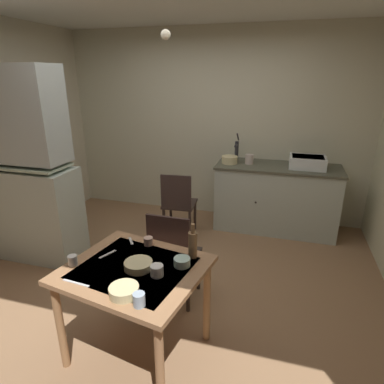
# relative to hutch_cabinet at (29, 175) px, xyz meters

# --- Properties ---
(ground_plane) EXTENTS (5.26, 5.26, 0.00)m
(ground_plane) POSITION_rel_hutch_cabinet_xyz_m (1.62, -0.04, -0.99)
(ground_plane) COLOR #8D6849
(wall_back) EXTENTS (4.36, 0.10, 2.62)m
(wall_back) POSITION_rel_hutch_cabinet_xyz_m (1.62, 1.86, 0.32)
(wall_back) COLOR beige
(wall_back) RESTS_ON ground
(hutch_cabinet) EXTENTS (0.99, 0.46, 2.11)m
(hutch_cabinet) POSITION_rel_hutch_cabinet_xyz_m (0.00, 0.00, 0.00)
(hutch_cabinet) COLOR #B3BEAF
(hutch_cabinet) RESTS_ON ground
(counter_cabinet) EXTENTS (1.59, 0.64, 0.89)m
(counter_cabinet) POSITION_rel_hutch_cabinet_xyz_m (2.57, 1.49, -0.54)
(counter_cabinet) COLOR #B3BEAF
(counter_cabinet) RESTS_ON ground
(sink_basin) EXTENTS (0.44, 0.34, 0.15)m
(sink_basin) POSITION_rel_hutch_cabinet_xyz_m (2.92, 1.49, -0.02)
(sink_basin) COLOR white
(sink_basin) RESTS_ON counter_cabinet
(hand_pump) EXTENTS (0.05, 0.27, 0.39)m
(hand_pump) POSITION_rel_hutch_cabinet_xyz_m (2.01, 1.53, 0.07)
(hand_pump) COLOR #232328
(hand_pump) RESTS_ON counter_cabinet
(mixing_bowl_counter) EXTENTS (0.21, 0.21, 0.10)m
(mixing_bowl_counter) POSITION_rel_hutch_cabinet_xyz_m (1.94, 1.44, -0.05)
(mixing_bowl_counter) COLOR beige
(mixing_bowl_counter) RESTS_ON counter_cabinet
(stoneware_crock) EXTENTS (0.11, 0.11, 0.13)m
(stoneware_crock) POSITION_rel_hutch_cabinet_xyz_m (2.19, 1.49, -0.03)
(stoneware_crock) COLOR beige
(stoneware_crock) RESTS_ON counter_cabinet
(dining_table) EXTENTS (1.06, 0.96, 0.75)m
(dining_table) POSITION_rel_hutch_cabinet_xyz_m (1.70, -0.99, -0.35)
(dining_table) COLOR #A0714B
(dining_table) RESTS_ON ground
(chair_far_side) EXTENTS (0.40, 0.40, 0.91)m
(chair_far_side) POSITION_rel_hutch_cabinet_xyz_m (1.76, -0.35, -0.50)
(chair_far_side) COLOR #322721
(chair_far_side) RESTS_ON ground
(chair_by_counter) EXTENTS (0.43, 0.43, 0.87)m
(chair_by_counter) POSITION_rel_hutch_cabinet_xyz_m (1.39, 0.90, -0.52)
(chair_by_counter) COLOR #322622
(chair_by_counter) RESTS_ON ground
(serving_bowl_wide) EXTENTS (0.18, 0.18, 0.06)m
(serving_bowl_wide) POSITION_rel_hutch_cabinet_xyz_m (1.78, -1.28, -0.21)
(serving_bowl_wide) COLOR beige
(serving_bowl_wide) RESTS_ON dining_table
(soup_bowl_small) EXTENTS (0.20, 0.20, 0.05)m
(soup_bowl_small) POSITION_rel_hutch_cabinet_xyz_m (1.74, -0.99, -0.22)
(soup_bowl_small) COLOR beige
(soup_bowl_small) RESTS_ON dining_table
(sauce_dish) EXTENTS (0.12, 0.12, 0.06)m
(sauce_dish) POSITION_rel_hutch_cabinet_xyz_m (2.02, -0.87, -0.21)
(sauce_dish) COLOR #ADD1C1
(sauce_dish) RESTS_ON dining_table
(teacup_mint) EXTENTS (0.07, 0.07, 0.08)m
(teacup_mint) POSITION_rel_hutch_cabinet_xyz_m (1.91, -1.34, -0.20)
(teacup_mint) COLOR #9EB2C6
(teacup_mint) RESTS_ON dining_table
(teacup_cream) EXTENTS (0.06, 0.06, 0.07)m
(teacup_cream) POSITION_rel_hutch_cabinet_xyz_m (1.28, -1.08, -0.21)
(teacup_cream) COLOR white
(teacup_cream) RESTS_ON dining_table
(mug_dark) EXTENTS (0.09, 0.09, 0.08)m
(mug_dark) POSITION_rel_hutch_cabinet_xyz_m (1.89, -1.03, -0.20)
(mug_dark) COLOR white
(mug_dark) RESTS_ON dining_table
(mug_tall) EXTENTS (0.07, 0.07, 0.06)m
(mug_tall) POSITION_rel_hutch_cabinet_xyz_m (1.67, -0.67, -0.21)
(mug_tall) COLOR tan
(mug_tall) RESTS_ON dining_table
(glass_bottle) EXTENTS (0.06, 0.06, 0.27)m
(glass_bottle) POSITION_rel_hutch_cabinet_xyz_m (2.06, -0.74, -0.13)
(glass_bottle) COLOR olive
(glass_bottle) RESTS_ON dining_table
(table_knife) EXTENTS (0.20, 0.03, 0.00)m
(table_knife) POSITION_rel_hutch_cabinet_xyz_m (1.42, -1.26, -0.24)
(table_knife) COLOR silver
(table_knife) RESTS_ON dining_table
(teaspoon_near_bowl) EXTENTS (0.08, 0.14, 0.00)m
(teaspoon_near_bowl) POSITION_rel_hutch_cabinet_xyz_m (1.44, -0.89, -0.24)
(teaspoon_near_bowl) COLOR beige
(teaspoon_near_bowl) RESTS_ON dining_table
(teaspoon_by_cup) EXTENTS (0.09, 0.11, 0.00)m
(teaspoon_by_cup) POSITION_rel_hutch_cabinet_xyz_m (1.51, -0.65, -0.24)
(teaspoon_by_cup) COLOR beige
(teaspoon_by_cup) RESTS_ON dining_table
(pendant_bulb) EXTENTS (0.08, 0.08, 0.08)m
(pendant_bulb) POSITION_rel_hutch_cabinet_xyz_m (1.64, -0.06, 1.32)
(pendant_bulb) COLOR #F9EFCC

